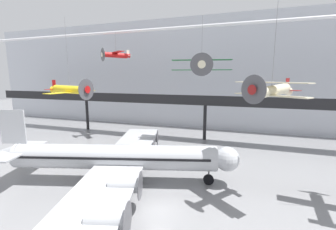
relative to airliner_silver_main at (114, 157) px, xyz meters
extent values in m
plane|color=gray|center=(7.46, -4.09, -3.34)|extent=(260.00, 260.00, 0.00)
cube|color=silver|center=(7.46, 35.45, 10.77)|extent=(140.00, 3.00, 28.22)
cube|color=black|center=(7.46, 22.96, 4.81)|extent=(110.00, 3.20, 0.90)
cube|color=black|center=(7.46, 21.42, 5.81)|extent=(110.00, 0.12, 1.10)
cylinder|color=black|center=(-22.79, 23.92, 0.51)|extent=(0.70, 0.70, 7.70)
cylinder|color=black|center=(7.46, 23.92, 0.51)|extent=(0.70, 0.70, 7.70)
cylinder|color=silver|center=(7.46, 22.15, 19.75)|extent=(120.00, 0.60, 0.60)
cylinder|color=#B7BABF|center=(0.09, 0.03, 0.08)|extent=(25.21, 9.85, 3.10)
sphere|color=#B7BABF|center=(13.52, 3.80, 0.08)|extent=(3.04, 3.04, 3.04)
cone|color=#B7BABF|center=(-13.48, -3.79, 0.31)|extent=(4.66, 3.84, 2.86)
cube|color=black|center=(0.09, 0.03, 0.39)|extent=(23.53, 9.43, 0.28)
cube|color=#B7BABF|center=(-1.67, 9.55, -0.62)|extent=(10.05, 17.18, 0.28)
cube|color=#B7BABF|center=(3.56, -9.02, -0.62)|extent=(10.05, 17.18, 0.28)
cylinder|color=#B7BABF|center=(0.99, 6.60, -0.57)|extent=(3.24, 2.23, 1.49)
cylinder|color=#4C4C51|center=(2.55, 7.04, -0.57)|extent=(0.82, 2.74, 2.83)
cylinder|color=#B7BABF|center=(-0.50, 11.90, -0.57)|extent=(3.24, 2.23, 1.49)
cylinder|color=#4C4C51|center=(1.06, 12.34, -0.57)|extent=(0.82, 2.74, 2.83)
cylinder|color=#B7BABF|center=(4.29, -5.11, -0.57)|extent=(3.24, 2.23, 1.49)
cylinder|color=#4C4C51|center=(5.85, -4.68, -0.57)|extent=(0.82, 2.74, 2.83)
cylinder|color=#B7BABF|center=(5.78, -10.41, -0.57)|extent=(3.24, 2.23, 1.49)
cylinder|color=#4C4C51|center=(7.34, -9.98, -0.57)|extent=(0.82, 2.74, 2.83)
cube|color=#B7BABF|center=(-12.29, -3.46, 3.80)|extent=(3.17, 1.07, 4.35)
cube|color=#B7BABF|center=(-11.99, -3.37, 0.70)|extent=(5.30, 8.65, 0.20)
cylinder|color=#4C4C51|center=(11.43, 3.22, -2.08)|extent=(0.20, 0.20, 1.21)
cylinder|color=black|center=(11.43, 3.22, -2.69)|extent=(1.35, 0.72, 1.30)
cylinder|color=#4C4C51|center=(-0.30, 2.50, -2.08)|extent=(0.20, 0.20, 1.21)
cylinder|color=black|center=(-0.30, 2.50, -2.69)|extent=(1.35, 0.72, 1.30)
cylinder|color=#4C4C51|center=(1.05, -2.28, -2.08)|extent=(0.20, 0.20, 1.21)
cylinder|color=black|center=(1.05, -2.28, -2.69)|extent=(1.35, 0.72, 1.30)
cylinder|color=beige|center=(17.61, 1.00, 8.61)|extent=(3.98, 4.64, 1.43)
cone|color=maroon|center=(15.97, -1.06, 8.82)|extent=(1.25, 1.24, 0.94)
cylinder|color=#4C4C51|center=(15.86, -1.21, 8.83)|extent=(2.15, 1.72, 2.71)
cone|color=beige|center=(19.13, 2.92, 8.42)|extent=(1.57, 1.66, 0.99)
cube|color=beige|center=(17.42, 0.76, 9.45)|extent=(6.71, 5.69, 0.10)
cube|color=beige|center=(17.42, 0.76, 8.20)|extent=(6.71, 5.69, 0.10)
cube|color=maroon|center=(19.32, 3.16, 9.24)|extent=(0.43, 0.52, 1.25)
cube|color=maroon|center=(19.32, 3.16, 8.61)|extent=(2.50, 2.16, 0.06)
cylinder|color=slate|center=(17.61, 1.00, 14.16)|extent=(0.04, 0.04, 10.06)
cylinder|color=red|center=(-11.57, 20.38, 14.66)|extent=(3.98, 4.76, 1.13)
cone|color=silver|center=(-13.21, 18.23, 14.63)|extent=(1.28, 1.26, 0.96)
cylinder|color=#4C4C51|center=(-13.32, 18.08, 14.63)|extent=(2.24, 1.71, 2.78)
cone|color=red|center=(-10.05, 22.38, 14.69)|extent=(1.57, 1.66, 0.92)
cube|color=red|center=(-11.76, 20.13, 15.17)|extent=(6.97, 5.72, 0.10)
cube|color=silver|center=(-9.86, 22.63, 15.30)|extent=(0.43, 0.54, 1.28)
cube|color=silver|center=(-9.86, 22.63, 14.66)|extent=(2.59, 2.18, 0.06)
cylinder|color=slate|center=(-11.57, 20.38, 17.32)|extent=(0.04, 0.04, 4.26)
cylinder|color=#1E6B33|center=(8.46, 12.73, 11.60)|extent=(2.40, 6.30, 1.57)
cone|color=beige|center=(9.06, 9.58, 11.75)|extent=(1.31, 1.21, 1.14)
cylinder|color=#4C4C51|center=(9.10, 9.36, 11.77)|extent=(3.24, 0.65, 3.30)
cone|color=#1E6B33|center=(7.90, 15.66, 11.45)|extent=(1.37, 1.86, 1.16)
cube|color=#1E6B33|center=(8.53, 12.36, 12.61)|extent=(9.36, 3.19, 0.10)
cube|color=#1E6B33|center=(8.53, 12.36, 11.09)|extent=(9.36, 3.19, 0.10)
cube|color=beige|center=(7.83, 16.02, 12.36)|extent=(0.20, 0.74, 1.52)
cube|color=beige|center=(7.83, 16.02, 11.60)|extent=(3.38, 1.35, 0.06)
cylinder|color=slate|center=(8.46, 12.73, 15.79)|extent=(0.04, 0.04, 7.11)
cylinder|color=yellow|center=(-11.81, 6.25, 7.98)|extent=(6.32, 1.76, 1.43)
cone|color=red|center=(-8.57, 6.00, 8.06)|extent=(1.11, 1.23, 1.16)
cylinder|color=#4C4C51|center=(-8.34, 5.99, 8.07)|extent=(0.29, 3.34, 3.35)
cone|color=yellow|center=(-14.83, 6.48, 7.91)|extent=(1.77, 1.22, 1.13)
cube|color=yellow|center=(-11.43, 6.22, 7.60)|extent=(2.22, 9.47, 0.10)
cube|color=red|center=(-15.21, 6.51, 8.76)|extent=(0.76, 0.12, 1.54)
cube|color=red|center=(-15.21, 6.51, 7.98)|extent=(1.01, 3.39, 0.06)
cylinder|color=slate|center=(-11.81, 6.25, 13.89)|extent=(0.04, 0.04, 10.53)
camera|label=1|loc=(15.02, -23.33, 9.94)|focal=24.00mm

